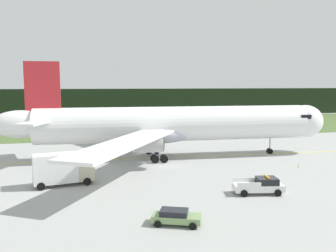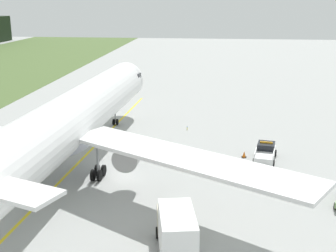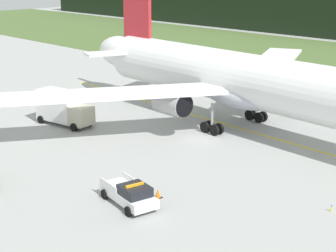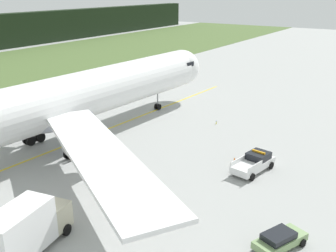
% 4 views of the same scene
% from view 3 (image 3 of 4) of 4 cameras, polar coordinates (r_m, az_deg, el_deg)
% --- Properties ---
extents(ground, '(320.00, 320.00, 0.00)m').
position_cam_3_polar(ground, '(55.58, 3.33, -1.39)').
color(ground, '#9FA19E').
extents(taxiway_centerline_main, '(69.69, 3.58, 0.01)m').
position_cam_3_polar(taxiway_centerline_main, '(58.13, 9.36, -0.77)').
color(taxiway_centerline_main, yellow).
rests_on(taxiway_centerline_main, ground).
extents(airliner, '(54.08, 50.13, 15.24)m').
position_cam_3_polar(airliner, '(57.11, 9.19, 4.50)').
color(airliner, white).
rests_on(airliner, ground).
extents(ops_pickup_truck, '(5.62, 3.09, 1.94)m').
position_cam_3_polar(ops_pickup_truck, '(40.51, -4.05, -7.12)').
color(ops_pickup_truck, white).
rests_on(ops_pickup_truck, ground).
extents(catering_truck, '(7.19, 3.74, 3.97)m').
position_cam_3_polar(catering_truck, '(61.14, -11.02, 1.94)').
color(catering_truck, '#B6B298').
rests_on(catering_truck, ground).
extents(apron_cone, '(0.57, 0.57, 0.72)m').
position_cam_3_polar(apron_cone, '(41.82, -1.07, -7.13)').
color(apron_cone, black).
rests_on(apron_cone, ground).
extents(taxiway_edge_light_east, '(0.12, 0.12, 0.50)m').
position_cam_3_polar(taxiway_edge_light_east, '(41.40, 16.85, -8.27)').
color(taxiway_edge_light_east, yellow).
rests_on(taxiway_edge_light_east, ground).
extents(taxiway_edge_light_west, '(0.12, 0.12, 0.37)m').
position_cam_3_polar(taxiway_edge_light_west, '(71.84, -15.01, 2.42)').
color(taxiway_edge_light_west, yellow).
rests_on(taxiway_edge_light_west, ground).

